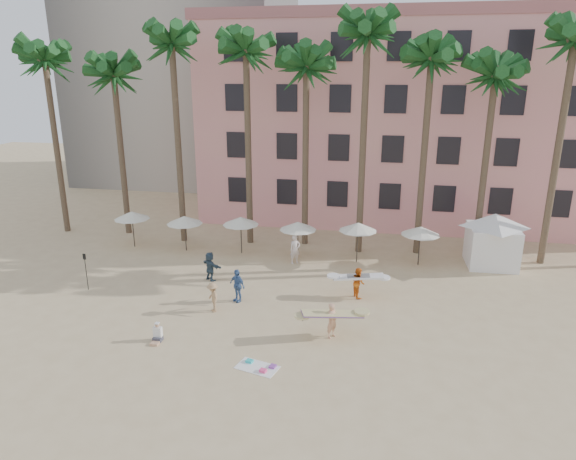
% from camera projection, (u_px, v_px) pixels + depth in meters
% --- Properties ---
extents(ground, '(120.00, 120.00, 0.00)m').
position_uv_depth(ground, '(273.00, 354.00, 23.14)').
color(ground, '#D1B789').
rests_on(ground, ground).
extents(pink_hotel, '(35.00, 14.00, 16.00)m').
position_uv_depth(pink_hotel, '(417.00, 121.00, 43.84)').
color(pink_hotel, '#ED9E90').
rests_on(pink_hotel, ground).
extents(palm_row, '(44.40, 5.40, 16.30)m').
position_uv_depth(palm_row, '(328.00, 58.00, 33.20)').
color(palm_row, brown).
rests_on(palm_row, ground).
extents(umbrella_row, '(22.50, 2.70, 2.73)m').
position_uv_depth(umbrella_row, '(269.00, 223.00, 34.68)').
color(umbrella_row, '#332B23').
rests_on(umbrella_row, ground).
extents(cabana, '(4.60, 4.60, 3.50)m').
position_uv_depth(cabana, '(493.00, 235.00, 33.04)').
color(cabana, white).
rests_on(cabana, ground).
extents(beach_towel, '(2.00, 1.44, 0.14)m').
position_uv_depth(beach_towel, '(259.00, 367.00, 22.10)').
color(beach_towel, white).
rests_on(beach_towel, ground).
extents(carrier_yellow, '(2.99, 1.66, 1.75)m').
position_uv_depth(carrier_yellow, '(332.00, 318.00, 24.33)').
color(carrier_yellow, tan).
rests_on(carrier_yellow, ground).
extents(carrier_white, '(2.84, 1.05, 1.74)m').
position_uv_depth(carrier_white, '(358.00, 281.00, 28.69)').
color(carrier_white, orange).
rests_on(carrier_white, ground).
extents(beachgoers, '(5.81, 8.77, 1.92)m').
position_uv_depth(beachgoers, '(231.00, 274.00, 29.76)').
color(beachgoers, beige).
rests_on(beachgoers, ground).
extents(paddle, '(0.18, 0.04, 2.23)m').
position_uv_depth(paddle, '(86.00, 267.00, 29.49)').
color(paddle, black).
rests_on(paddle, ground).
extents(seated_man, '(0.41, 0.71, 0.92)m').
position_uv_depth(seated_man, '(157.00, 335.00, 24.15)').
color(seated_man, '#3F3F4C').
rests_on(seated_man, ground).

